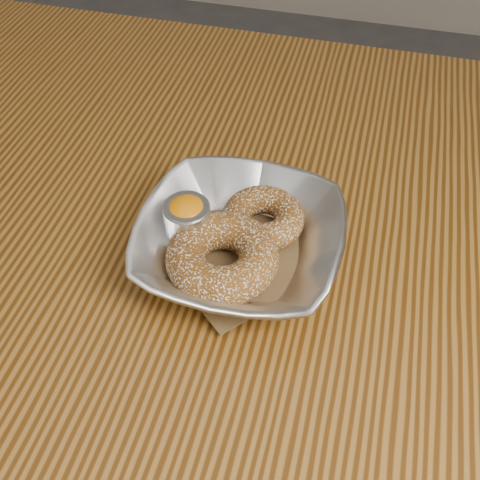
% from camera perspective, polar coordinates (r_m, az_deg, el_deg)
% --- Properties ---
extents(ground_plane, '(4.00, 4.00, 0.00)m').
position_cam_1_polar(ground_plane, '(1.29, 2.25, -21.34)').
color(ground_plane, '#565659').
rests_on(ground_plane, ground).
extents(table, '(1.20, 0.80, 0.75)m').
position_cam_1_polar(table, '(0.72, 3.76, -2.81)').
color(table, brown).
rests_on(table, ground_plane).
extents(serving_bowl, '(0.21, 0.21, 0.05)m').
position_cam_1_polar(serving_bowl, '(0.58, 0.00, -0.27)').
color(serving_bowl, silver).
rests_on(serving_bowl, table).
extents(parchment, '(0.20, 0.20, 0.00)m').
position_cam_1_polar(parchment, '(0.59, 0.00, -1.36)').
color(parchment, brown).
rests_on(parchment, table).
extents(donut_back, '(0.11, 0.11, 0.03)m').
position_cam_1_polar(donut_back, '(0.60, 2.35, 2.25)').
color(donut_back, brown).
rests_on(donut_back, parchment).
extents(donut_front, '(0.15, 0.15, 0.04)m').
position_cam_1_polar(donut_front, '(0.56, -1.81, -1.77)').
color(donut_front, brown).
rests_on(donut_front, parchment).
extents(ramekin, '(0.05, 0.05, 0.06)m').
position_cam_1_polar(ramekin, '(0.58, -5.34, 1.92)').
color(ramekin, silver).
rests_on(ramekin, table).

